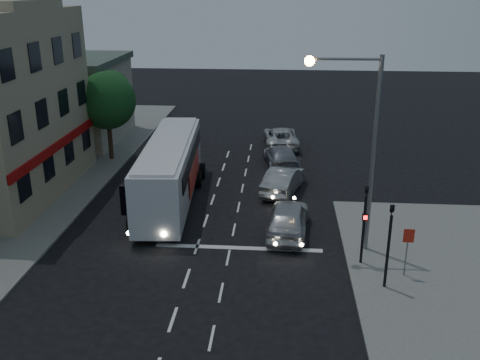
# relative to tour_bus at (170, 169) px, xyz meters

# --- Properties ---
(ground) EXTENTS (120.00, 120.00, 0.00)m
(ground) POSITION_rel_tour_bus_xyz_m (2.37, -7.60, -1.96)
(ground) COLOR black
(road_markings) EXTENTS (8.00, 30.55, 0.01)m
(road_markings) POSITION_rel_tour_bus_xyz_m (3.66, -4.29, -1.95)
(road_markings) COLOR silver
(road_markings) RESTS_ON ground
(tour_bus) EXTENTS (3.21, 11.92, 3.62)m
(tour_bus) POSITION_rel_tour_bus_xyz_m (0.00, 0.00, 0.00)
(tour_bus) COLOR silver
(tour_bus) RESTS_ON ground
(car_suv) EXTENTS (2.43, 5.07, 1.67)m
(car_suv) POSITION_rel_tour_bus_xyz_m (6.73, -3.80, -1.12)
(car_suv) COLOR #B3B4B8
(car_suv) RESTS_ON ground
(car_sedan_a) EXTENTS (2.85, 4.99, 1.56)m
(car_sedan_a) POSITION_rel_tour_bus_xyz_m (6.50, 1.93, -1.18)
(car_sedan_a) COLOR #9C9C9C
(car_sedan_a) RESTS_ON ground
(car_sedan_b) EXTENTS (2.83, 5.34, 1.48)m
(car_sedan_b) POSITION_rel_tour_bus_xyz_m (6.33, 6.79, -1.22)
(car_sedan_b) COLOR gray
(car_sedan_b) RESTS_ON ground
(car_sedan_c) EXTENTS (2.93, 5.60, 1.51)m
(car_sedan_c) POSITION_rel_tour_bus_xyz_m (6.29, 11.76, -1.20)
(car_sedan_c) COLOR silver
(car_sedan_c) RESTS_ON ground
(traffic_signal_main) EXTENTS (0.25, 0.35, 4.10)m
(traffic_signal_main) POSITION_rel_tour_bus_xyz_m (9.97, -6.82, 0.46)
(traffic_signal_main) COLOR black
(traffic_signal_main) RESTS_ON sidewalk_near
(traffic_signal_side) EXTENTS (0.18, 0.15, 4.10)m
(traffic_signal_side) POSITION_rel_tour_bus_xyz_m (10.67, -8.80, 0.46)
(traffic_signal_side) COLOR black
(traffic_signal_side) RESTS_ON sidewalk_near
(regulatory_sign) EXTENTS (0.45, 0.12, 2.20)m
(regulatory_sign) POSITION_rel_tour_bus_xyz_m (11.67, -7.84, -0.36)
(regulatory_sign) COLOR slate
(regulatory_sign) RESTS_ON sidewalk_near
(streetlight) EXTENTS (3.32, 0.44, 9.00)m
(streetlight) POSITION_rel_tour_bus_xyz_m (9.72, -5.40, 3.78)
(streetlight) COLOR slate
(streetlight) RESTS_ON sidewalk_near
(low_building_north) EXTENTS (9.40, 9.40, 6.50)m
(low_building_north) POSITION_rel_tour_bus_xyz_m (-11.13, 12.40, 1.43)
(low_building_north) COLOR gray
(low_building_north) RESTS_ON sidewalk_far
(street_tree) EXTENTS (4.00, 4.00, 6.20)m
(street_tree) POSITION_rel_tour_bus_xyz_m (-5.84, 7.42, 2.54)
(street_tree) COLOR black
(street_tree) RESTS_ON sidewalk_far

